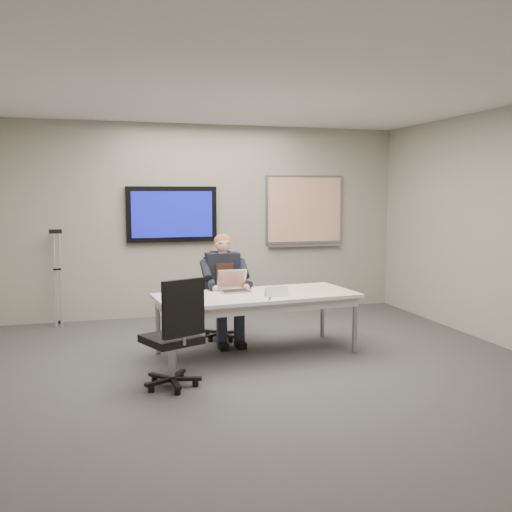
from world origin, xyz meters
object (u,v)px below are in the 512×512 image
object	(u,v)px
laptop	(234,286)
office_chair_near	(174,354)
conference_table	(257,301)
seated_person	(226,299)
office_chair_far	(222,313)

from	to	relation	value
laptop	office_chair_near	bearing A→B (deg)	-127.95
conference_table	seated_person	distance (m)	0.62
conference_table	office_chair_near	world-z (taller)	office_chair_near
office_chair_near	seated_person	xyz separation A→B (m)	(0.84, 1.47, 0.20)
laptop	conference_table	bearing A→B (deg)	-50.07
office_chair_far	office_chair_near	world-z (taller)	office_chair_near
conference_table	office_chair_near	bearing A→B (deg)	-144.89
office_chair_near	seated_person	bearing A→B (deg)	-142.70
office_chair_far	seated_person	distance (m)	0.33
office_chair_near	laptop	xyz separation A→B (m)	(0.85, 1.12, 0.42)
conference_table	office_chair_near	xyz separation A→B (m)	(-1.05, -0.89, -0.28)
office_chair_far	office_chair_near	bearing A→B (deg)	-112.90
conference_table	laptop	bearing A→B (deg)	125.76
seated_person	conference_table	bearing A→B (deg)	-68.41
office_chair_near	seated_person	world-z (taller)	seated_person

